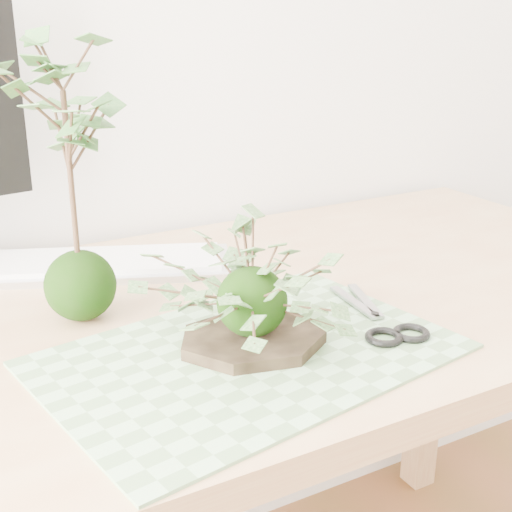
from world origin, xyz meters
name	(u,v)px	position (x,y,z in m)	size (l,w,h in m)	color
desk	(185,370)	(-0.06, 1.23, 0.65)	(1.60, 0.70, 0.74)	tan
cutting_mat	(249,354)	(-0.04, 1.08, 0.74)	(0.48, 0.32, 0.00)	#5E8555
stone_dish	(252,340)	(-0.03, 1.09, 0.75)	(0.19, 0.19, 0.01)	black
ivy_kokedama	(252,270)	(-0.03, 1.09, 0.84)	(0.25, 0.25, 0.17)	black
maple_kokedama	(65,110)	(-0.19, 1.28, 1.02)	(0.26, 0.26, 0.39)	black
keyboard	(75,265)	(-0.15, 1.46, 0.75)	(0.51, 0.32, 0.02)	silver
scissors	(392,326)	(0.15, 1.05, 0.75)	(0.09, 0.20, 0.01)	gray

